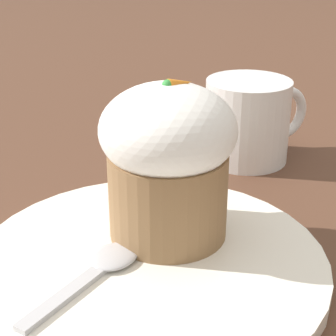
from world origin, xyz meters
TOP-DOWN VIEW (x-y plane):
  - ground_plane at (0.00, 0.00)m, footprint 4.00×4.00m
  - dessert_plate at (0.00, 0.00)m, footprint 0.25×0.25m
  - carrot_cake at (0.03, 0.02)m, footprint 0.10×0.10m
  - spoon at (-0.04, 0.00)m, footprint 0.10×0.07m
  - coffee_cup at (0.18, 0.13)m, footprint 0.12×0.09m

SIDE VIEW (x-z plane):
  - ground_plane at x=0.00m, z-range 0.00..0.00m
  - dessert_plate at x=0.00m, z-range 0.00..0.01m
  - spoon at x=-0.04m, z-range 0.01..0.02m
  - coffee_cup at x=0.18m, z-range 0.00..0.08m
  - carrot_cake at x=0.03m, z-range 0.01..0.13m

